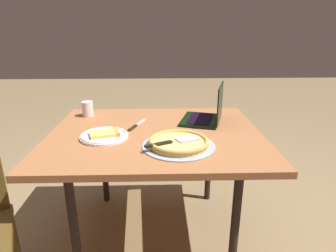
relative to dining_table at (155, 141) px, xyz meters
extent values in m
plane|color=olive|center=(0.00, 0.00, -0.67)|extent=(12.00, 12.00, 0.00)
cube|color=#935B36|center=(0.00, 0.00, 0.04)|extent=(1.25, 1.02, 0.04)
cylinder|color=black|center=(-0.40, -0.40, -0.32)|extent=(0.05, 0.05, 0.69)
cylinder|color=black|center=(0.40, -0.40, -0.32)|extent=(0.05, 0.05, 0.69)
cylinder|color=black|center=(-0.40, 0.40, -0.32)|extent=(0.05, 0.05, 0.69)
cylinder|color=black|center=(0.40, 0.40, -0.32)|extent=(0.05, 0.05, 0.69)
cube|color=black|center=(-0.30, -0.20, 0.07)|extent=(0.31, 0.35, 0.02)
cube|color=black|center=(-0.30, -0.20, 0.08)|extent=(0.21, 0.29, 0.00)
cube|color=black|center=(-0.41, -0.16, 0.19)|extent=(0.09, 0.29, 0.23)
cube|color=#8FC0E9|center=(-0.41, -0.16, 0.19)|extent=(0.08, 0.26, 0.20)
cylinder|color=white|center=(0.29, 0.08, 0.07)|extent=(0.27, 0.27, 0.01)
torus|color=white|center=(0.29, 0.08, 0.08)|extent=(0.26, 0.26, 0.01)
cube|color=#E5B554|center=(0.29, 0.08, 0.08)|extent=(0.18, 0.15, 0.02)
cube|color=#D28847|center=(0.22, 0.06, 0.08)|extent=(0.05, 0.11, 0.03)
cylinder|color=#929CAA|center=(-0.13, 0.21, 0.06)|extent=(0.39, 0.39, 0.01)
cylinder|color=#DFBD66|center=(-0.13, 0.21, 0.08)|extent=(0.31, 0.31, 0.02)
torus|color=#B59346|center=(-0.13, 0.21, 0.09)|extent=(0.32, 0.32, 0.03)
cube|color=#B7ADC3|center=(-0.17, 0.19, 0.09)|extent=(0.14, 0.11, 0.00)
cube|color=black|center=(-0.02, 0.26, 0.09)|extent=(0.14, 0.09, 0.01)
cube|color=#B2B6C0|center=(0.10, -0.17, 0.06)|extent=(0.08, 0.18, 0.00)
cube|color=black|center=(0.14, -0.07, 0.06)|extent=(0.06, 0.10, 0.01)
cylinder|color=silver|center=(0.47, -0.34, 0.11)|extent=(0.08, 0.08, 0.10)
cylinder|color=#40240B|center=(0.47, -0.34, 0.14)|extent=(0.07, 0.07, 0.01)
cylinder|color=#513B18|center=(0.74, 0.35, -0.46)|extent=(0.03, 0.03, 0.42)
camera|label=1|loc=(-0.03, 1.61, 0.66)|focal=30.84mm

